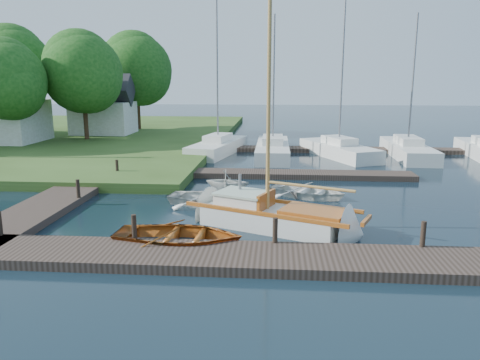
# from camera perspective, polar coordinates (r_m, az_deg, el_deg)

# --- Properties ---
(ground) EXTENTS (160.00, 160.00, 0.00)m
(ground) POSITION_cam_1_polar(r_m,az_deg,el_deg) (19.75, 0.00, -3.40)
(ground) COLOR black
(ground) RESTS_ON ground
(near_dock) EXTENTS (18.00, 2.20, 0.30)m
(near_dock) POSITION_cam_1_polar(r_m,az_deg,el_deg) (14.04, -1.97, -9.41)
(near_dock) COLOR #30241C
(near_dock) RESTS_ON ground
(left_dock) EXTENTS (2.20, 18.00, 0.30)m
(left_dock) POSITION_cam_1_polar(r_m,az_deg,el_deg) (23.59, -19.35, -1.14)
(left_dock) COLOR #30241C
(left_dock) RESTS_ON ground
(far_dock) EXTENTS (14.00, 1.60, 0.30)m
(far_dock) POSITION_cam_1_polar(r_m,az_deg,el_deg) (25.98, 5.54, 0.69)
(far_dock) COLOR #30241C
(far_dock) RESTS_ON ground
(pontoon) EXTENTS (30.00, 1.60, 0.30)m
(pontoon) POSITION_cam_1_polar(r_m,az_deg,el_deg) (36.34, 18.05, 3.45)
(pontoon) COLOR #30241C
(pontoon) RESTS_ON ground
(mooring_post_0) EXTENTS (0.16, 0.16, 0.80)m
(mooring_post_0) POSITION_cam_1_polar(r_m,az_deg,el_deg) (17.25, -27.26, -4.72)
(mooring_post_0) COLOR black
(mooring_post_0) RESTS_ON near_dock
(mooring_post_1) EXTENTS (0.16, 0.16, 0.80)m
(mooring_post_1) POSITION_cam_1_polar(r_m,az_deg,el_deg) (15.38, -12.78, -5.58)
(mooring_post_1) COLOR black
(mooring_post_1) RESTS_ON near_dock
(mooring_post_2) EXTENTS (0.16, 0.16, 0.80)m
(mooring_post_2) POSITION_cam_1_polar(r_m,az_deg,el_deg) (14.70, 4.31, -6.13)
(mooring_post_2) COLOR black
(mooring_post_2) RESTS_ON near_dock
(mooring_post_3) EXTENTS (0.16, 0.16, 0.80)m
(mooring_post_3) POSITION_cam_1_polar(r_m,az_deg,el_deg) (15.38, 21.43, -6.15)
(mooring_post_3) COLOR black
(mooring_post_3) RESTS_ON near_dock
(mooring_post_4) EXTENTS (0.16, 0.16, 0.80)m
(mooring_post_4) POSITION_cam_1_polar(r_m,az_deg,el_deg) (21.29, -19.14, -1.00)
(mooring_post_4) COLOR black
(mooring_post_4) RESTS_ON left_dock
(mooring_post_5) EXTENTS (0.16, 0.16, 0.80)m
(mooring_post_5) POSITION_cam_1_polar(r_m,az_deg,el_deg) (25.84, -14.76, 1.52)
(mooring_post_5) COLOR black
(mooring_post_5) RESTS_ON left_dock
(sailboat) EXTENTS (7.34, 4.65, 9.83)m
(sailboat) POSITION_cam_1_polar(r_m,az_deg,el_deg) (17.13, 4.45, -4.70)
(sailboat) COLOR silver
(sailboat) RESTS_ON ground
(dinghy) EXTENTS (4.34, 3.22, 0.87)m
(dinghy) POSITION_cam_1_polar(r_m,az_deg,el_deg) (15.40, -7.50, -6.40)
(dinghy) COLOR #934518
(dinghy) RESTS_ON ground
(tender_a) EXTENTS (4.13, 3.26, 0.77)m
(tender_a) POSITION_cam_1_polar(r_m,az_deg,el_deg) (20.16, -3.54, -1.96)
(tender_a) COLOR silver
(tender_a) RESTS_ON ground
(tender_b) EXTENTS (2.44, 2.20, 1.13)m
(tender_b) POSITION_cam_1_polar(r_m,az_deg,el_deg) (22.57, -1.53, 0.06)
(tender_b) COLOR silver
(tender_b) RESTS_ON ground
(tender_c) EXTENTS (4.31, 3.86, 0.74)m
(tender_c) POSITION_cam_1_polar(r_m,az_deg,el_deg) (21.67, 8.25, -1.11)
(tender_c) COLOR silver
(tender_c) RESTS_ON ground
(marina_boat_0) EXTENTS (3.80, 8.07, 10.59)m
(marina_boat_0) POSITION_cam_1_polar(r_m,az_deg,el_deg) (33.96, -2.70, 4.18)
(marina_boat_0) COLOR silver
(marina_boat_0) RESTS_ON ground
(marina_boat_1) EXTENTS (2.24, 8.92, 9.53)m
(marina_boat_1) POSITION_cam_1_polar(r_m,az_deg,el_deg) (32.93, 4.00, 3.89)
(marina_boat_1) COLOR silver
(marina_boat_1) RESTS_ON ground
(marina_boat_2) EXTENTS (5.12, 7.84, 11.86)m
(marina_boat_2) POSITION_cam_1_polar(r_m,az_deg,el_deg) (33.23, 11.95, 3.77)
(marina_boat_2) COLOR silver
(marina_boat_2) RESTS_ON ground
(marina_boat_4) EXTENTS (2.39, 8.74, 9.58)m
(marina_boat_4) POSITION_cam_1_polar(r_m,az_deg,el_deg) (34.67, 19.76, 3.62)
(marina_boat_4) COLOR silver
(marina_boat_4) RESTS_ON ground
(house_a) EXTENTS (6.30, 5.00, 6.29)m
(house_a) POSITION_cam_1_polar(r_m,az_deg,el_deg) (41.11, -27.26, 7.61)
(house_a) COLOR beige
(house_a) RESTS_ON shore
(house_c) EXTENTS (5.25, 4.00, 5.28)m
(house_c) POSITION_cam_1_polar(r_m,az_deg,el_deg) (43.88, -16.32, 8.18)
(house_c) COLOR beige
(house_c) RESTS_ON shore
(tree_2) EXTENTS (5.83, 5.75, 7.82)m
(tree_2) POSITION_cam_1_polar(r_m,az_deg,el_deg) (38.34, -26.54, 10.88)
(tree_2) COLOR #332114
(tree_2) RESTS_ON shore
(tree_3) EXTENTS (6.41, 6.38, 8.74)m
(tree_3) POSITION_cam_1_polar(r_m,az_deg,el_deg) (40.13, -18.62, 12.32)
(tree_3) COLOR #332114
(tree_3) RESTS_ON shore
(tree_4) EXTENTS (7.01, 7.01, 9.66)m
(tree_4) POSITION_cam_1_polar(r_m,az_deg,el_deg) (47.28, -25.90, 12.32)
(tree_4) COLOR #332114
(tree_4) RESTS_ON shore
(tree_7) EXTENTS (6.83, 6.83, 9.38)m
(tree_7) POSITION_cam_1_polar(r_m,az_deg,el_deg) (47.00, -12.48, 13.04)
(tree_7) COLOR #332114
(tree_7) RESTS_ON shore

